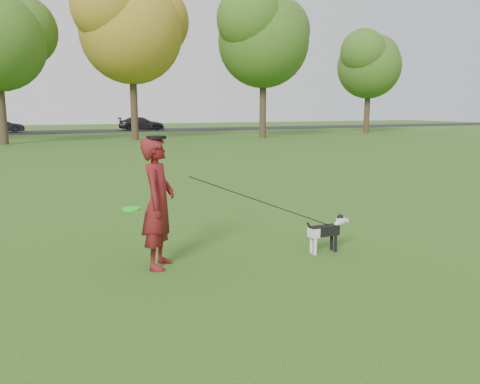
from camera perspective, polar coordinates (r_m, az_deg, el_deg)
name	(u,v)px	position (r m, az deg, el deg)	size (l,w,h in m)	color
ground	(230,262)	(6.68, -1.25, -8.55)	(120.00, 120.00, 0.00)	#285116
road	(62,132)	(45.95, -20.93, 6.88)	(120.00, 7.00, 0.02)	black
man	(158,203)	(6.36, -9.93, -1.34)	(0.65, 0.43, 1.78)	maroon
dog	(327,230)	(7.16, 10.58, -4.52)	(0.75, 0.15, 0.57)	black
car_mid	(2,126)	(45.93, -27.04, 7.17)	(1.22, 3.51, 1.16)	black
car_right	(141,124)	(46.89, -11.93, 8.17)	(1.78, 4.38, 1.27)	black
man_held_items	(264,203)	(6.69, 2.98, -1.31)	(3.07, 0.50, 1.41)	#20FE20
tree_row	(42,20)	(32.35, -23.02, 18.79)	(51.74, 8.86, 12.01)	#38281C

